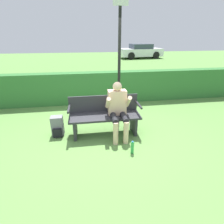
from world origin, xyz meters
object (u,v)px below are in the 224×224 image
park_bench (105,115)px  parked_car (141,51)px  water_bottle (132,147)px  signpost (119,58)px  person_seated (118,108)px  backpack (58,127)px

park_bench → parked_car: (5.02, 13.59, 0.18)m
water_bottle → signpost: 2.16m
signpost → parked_car: 13.73m
person_seated → parked_car: size_ratio=0.30×
person_seated → backpack: size_ratio=2.64×
water_bottle → parked_car: (4.57, 14.46, 0.50)m
backpack → parked_car: bearing=65.7°
parked_car → water_bottle: bearing=-112.1°
person_seated → water_bottle: 0.94m
park_bench → backpack: 1.12m
park_bench → water_bottle: (0.45, -0.88, -0.32)m
water_bottle → signpost: size_ratio=0.09×
parked_car → park_bench: bearing=-114.9°
park_bench → backpack: bearing=177.3°
person_seated → signpost: 1.25m
person_seated → parked_car: 14.51m
parked_car → backpack: bearing=-118.9°
park_bench → backpack: park_bench is taller
park_bench → water_bottle: 1.04m
person_seated → water_bottle: (0.16, -0.74, -0.55)m
signpost → water_bottle: bearing=-90.2°
water_bottle → backpack: bearing=149.0°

